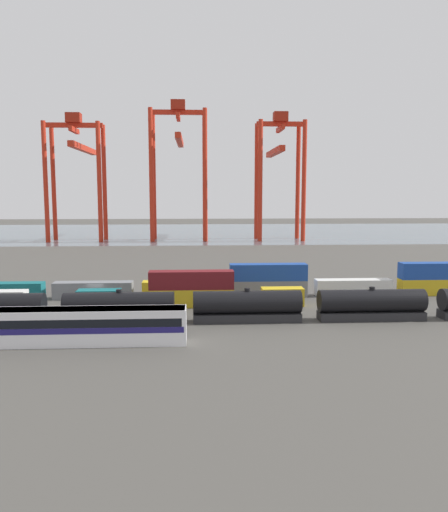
{
  "coord_description": "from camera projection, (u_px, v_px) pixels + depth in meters",
  "views": [
    {
      "loc": [
        15.46,
        -75.61,
        16.16
      ],
      "look_at": [
        20.8,
        21.28,
        4.08
      ],
      "focal_mm": 35.24,
      "sensor_mm": 36.0,
      "label": 1
    }
  ],
  "objects": [
    {
      "name": "shipping_container_7",
      "position": [
        282.0,
        297.0,
        72.83
      ],
      "size": [
        6.04,
        2.44,
        2.6
      ],
      "primitive_type": "cube",
      "color": "gold",
      "rests_on": "ground_plane"
    },
    {
      "name": "harbour_water",
      "position": [
        160.0,
        232.0,
        210.83
      ],
      "size": [
        400.0,
        110.0,
        0.01
      ],
      "primitive_type": "cube",
      "color": "slate",
      "rests_on": "ground_plane"
    },
    {
      "name": "shipping_container_16",
      "position": [
        436.0,
        287.0,
        80.71
      ],
      "size": [
        12.1,
        2.44,
        2.6
      ],
      "primitive_type": "cube",
      "color": "gold",
      "rests_on": "ground_plane"
    },
    {
      "name": "gantry_crane_central",
      "position": [
        179.0,
        156.0,
        174.36
      ],
      "size": [
        19.57,
        35.44,
        47.53
      ],
      "color": "red",
      "rests_on": "ground_plane"
    },
    {
      "name": "shipping_container_12",
      "position": [
        182.0,
        289.0,
        78.47
      ],
      "size": [
        12.1,
        2.44,
        2.6
      ],
      "primitive_type": "cube",
      "color": "gold",
      "rests_on": "ground_plane"
    },
    {
      "name": "shipping_container_4",
      "position": [
        99.0,
        299.0,
        71.39
      ],
      "size": [
        6.04,
        2.44,
        2.6
      ],
      "primitive_type": "cube",
      "color": "#146066",
      "rests_on": "ground_plane"
    },
    {
      "name": "shipping_container_17",
      "position": [
        437.0,
        271.0,
        80.38
      ],
      "size": [
        12.1,
        2.44,
        2.6
      ],
      "primitive_type": "cube",
      "color": "#1C4299",
      "rests_on": "shipping_container_16"
    },
    {
      "name": "shipping_container_11",
      "position": [
        93.0,
        290.0,
        77.73
      ],
      "size": [
        12.1,
        2.44,
        2.6
      ],
      "primitive_type": "cube",
      "color": "slate",
      "rests_on": "ground_plane"
    },
    {
      "name": "shipping_container_5",
      "position": [
        192.0,
        298.0,
        72.11
      ],
      "size": [
        12.1,
        2.44,
        2.6
      ],
      "primitive_type": "cube",
      "color": "gold",
      "rests_on": "ground_plane"
    },
    {
      "name": "gantry_crane_west",
      "position": [
        77.0,
        163.0,
        173.39
      ],
      "size": [
        19.2,
        38.58,
        43.0
      ],
      "color": "red",
      "rests_on": "ground_plane"
    },
    {
      "name": "gantry_crane_east",
      "position": [
        279.0,
        164.0,
        176.35
      ],
      "size": [
        16.51,
        33.59,
        43.92
      ],
      "color": "red",
      "rests_on": "ground_plane"
    },
    {
      "name": "shipping_container_10",
      "position": [
        3.0,
        291.0,
        76.98
      ],
      "size": [
        12.1,
        2.44,
        2.6
      ],
      "primitive_type": "cube",
      "color": "#146066",
      "rests_on": "ground_plane"
    },
    {
      "name": "shipping_container_13",
      "position": [
        268.0,
        288.0,
        79.22
      ],
      "size": [
        12.1,
        2.44,
        2.6
      ],
      "primitive_type": "cube",
      "color": "slate",
      "rests_on": "ground_plane"
    },
    {
      "name": "freight_tank_row",
      "position": [
        247.0,
        306.0,
        63.59
      ],
      "size": [
        77.91,
        2.85,
        4.31
      ],
      "color": "#232326",
      "rests_on": "ground_plane"
    },
    {
      "name": "shipping_container_6",
      "position": [
        191.0,
        280.0,
        71.79
      ],
      "size": [
        12.1,
        2.44,
        2.6
      ],
      "primitive_type": "cube",
      "color": "maroon",
      "rests_on": "shipping_container_5"
    },
    {
      "name": "ground_plane",
      "position": [
        130.0,
        264.0,
        115.71
      ],
      "size": [
        420.0,
        420.0,
        0.0
      ],
      "primitive_type": "plane",
      "color": "#4C4944"
    },
    {
      "name": "shipping_container_3",
      "position": [
        5.0,
        300.0,
        70.67
      ],
      "size": [
        6.04,
        2.44,
        2.6
      ],
      "primitive_type": "cube",
      "color": "silver",
      "rests_on": "ground_plane"
    },
    {
      "name": "shipping_container_15",
      "position": [
        353.0,
        287.0,
        79.96
      ],
      "size": [
        12.1,
        2.44,
        2.6
      ],
      "primitive_type": "cube",
      "color": "silver",
      "rests_on": "ground_plane"
    },
    {
      "name": "shipping_container_14",
      "position": [
        268.0,
        272.0,
        78.9
      ],
      "size": [
        12.1,
        2.44,
        2.6
      ],
      "primitive_type": "cube",
      "color": "#1C4299",
      "rests_on": "shipping_container_13"
    }
  ]
}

